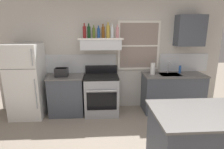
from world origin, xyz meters
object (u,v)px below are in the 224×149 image
object	(u,v)px
bottle_red_label_wine	(84,32)
bottle_rose_pink	(117,32)
bottle_blue_liqueur	(99,33)
kitchen_island	(203,143)
bottle_amber_wine	(103,32)
stove_range	(102,94)
bottle_dark_green_wine	(89,32)
bottle_champagne_gold_foil	(108,31)
paper_towel_roll	(153,69)
dish_soap_bottle	(180,69)
bottle_clear_tall	(112,32)
toaster	(62,72)
refrigerator	(27,81)
bottle_olive_oil_square	(94,33)

from	to	relation	value
bottle_red_label_wine	bottle_rose_pink	bearing A→B (deg)	2.73
bottle_blue_liqueur	kitchen_island	bearing A→B (deg)	-55.60
bottle_amber_wine	bottle_rose_pink	distance (m)	0.31
stove_range	bottle_dark_green_wine	distance (m)	1.43
bottle_dark_green_wine	bottle_blue_liqueur	bearing A→B (deg)	7.94
stove_range	bottle_amber_wine	size ratio (longest dim) A/B	3.64
bottle_champagne_gold_foil	paper_towel_roll	xyz separation A→B (m)	(1.03, -0.07, -0.84)
bottle_blue_liqueur	bottle_dark_green_wine	bearing A→B (deg)	-172.06
stove_range	bottle_blue_liqueur	world-z (taller)	bottle_blue_liqueur
stove_range	bottle_champagne_gold_foil	size ratio (longest dim) A/B	3.26
stove_range	bottle_amber_wine	bearing A→B (deg)	63.63
bottle_blue_liqueur	dish_soap_bottle	size ratio (longest dim) A/B	1.47
dish_soap_bottle	bottle_blue_liqueur	bearing A→B (deg)	-179.16
bottle_clear_tall	dish_soap_bottle	xyz separation A→B (m)	(1.63, 0.06, -0.87)
bottle_rose_pink	dish_soap_bottle	xyz separation A→B (m)	(1.51, 0.05, -0.86)
bottle_dark_green_wine	toaster	bearing A→B (deg)	-171.80
bottle_champagne_gold_foil	dish_soap_bottle	distance (m)	1.93
bottle_rose_pink	bottle_champagne_gold_foil	bearing A→B (deg)	175.14
bottle_rose_pink	bottle_clear_tall	bearing A→B (deg)	-174.23
toaster	bottle_amber_wine	bearing A→B (deg)	6.93
bottle_blue_liqueur	kitchen_island	world-z (taller)	bottle_blue_liqueur
refrigerator	dish_soap_bottle	bearing A→B (deg)	2.60
stove_range	bottle_dark_green_wine	world-z (taller)	bottle_dark_green_wine
bottle_olive_oil_square	dish_soap_bottle	xyz separation A→B (m)	(2.03, 0.07, -0.86)
bottle_blue_liqueur	paper_towel_roll	world-z (taller)	bottle_blue_liqueur
bottle_olive_oil_square	bottle_blue_liqueur	world-z (taller)	bottle_olive_oil_square
stove_range	bottle_olive_oil_square	bearing A→B (deg)	155.80
bottle_dark_green_wine	bottle_red_label_wine	bearing A→B (deg)	-164.48
bottle_blue_liqueur	bottle_champagne_gold_foil	bearing A→B (deg)	-1.00
bottle_olive_oil_square	bottle_champagne_gold_foil	world-z (taller)	bottle_champagne_gold_foil
stove_range	bottle_champagne_gold_foil	world-z (taller)	bottle_champagne_gold_foil
bottle_amber_wine	bottle_clear_tall	distance (m)	0.20
bottle_red_label_wine	kitchen_island	bearing A→B (deg)	-49.42
bottle_champagne_gold_foil	bottle_clear_tall	bearing A→B (deg)	-18.74
bottle_amber_wine	kitchen_island	bearing A→B (deg)	-57.45
bottle_olive_oil_square	paper_towel_roll	world-z (taller)	bottle_olive_oil_square
refrigerator	bottle_blue_liqueur	xyz separation A→B (m)	(1.60, 0.13, 1.04)
bottle_blue_liqueur	bottle_clear_tall	size ratio (longest dim) A/B	0.89
bottle_olive_oil_square	bottle_rose_pink	xyz separation A→B (m)	(0.52, 0.02, 0.01)
bottle_olive_oil_square	bottle_clear_tall	world-z (taller)	bottle_clear_tall
bottle_rose_pink	paper_towel_roll	distance (m)	1.16
paper_towel_roll	bottle_clear_tall	bearing A→B (deg)	177.64
bottle_rose_pink	kitchen_island	bearing A→B (deg)	-64.02
refrigerator	bottle_rose_pink	xyz separation A→B (m)	(2.02, 0.11, 1.05)
bottle_dark_green_wine	refrigerator	bearing A→B (deg)	-175.78
bottle_blue_liqueur	bottle_rose_pink	xyz separation A→B (m)	(0.41, -0.02, 0.01)
toaster	bottle_clear_tall	size ratio (longest dim) A/B	0.99
bottle_red_label_wine	bottle_blue_liqueur	bearing A→B (deg)	10.31
paper_towel_roll	bottle_rose_pink	bearing A→B (deg)	176.47
dish_soap_bottle	kitchen_island	distance (m)	2.20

